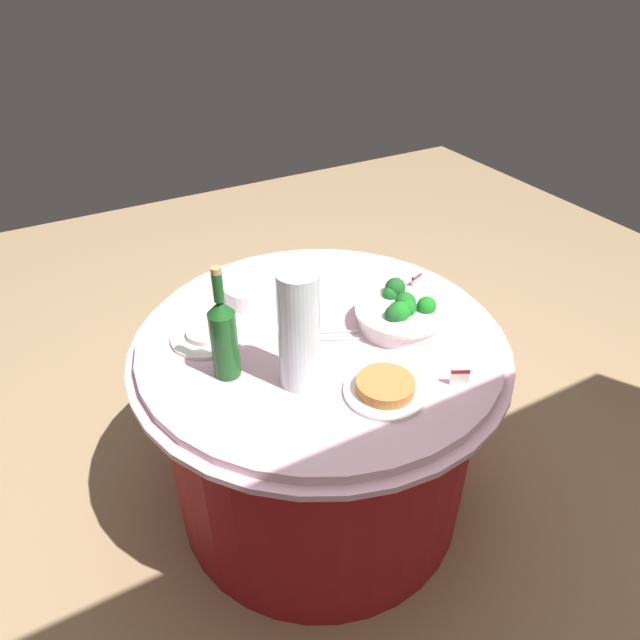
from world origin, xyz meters
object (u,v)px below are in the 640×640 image
(plate_stack, at_px, (254,290))
(wine_bottle, at_px, (224,336))
(decorative_fruit_vase, at_px, (299,337))
(serving_tongs, at_px, (331,335))
(label_placard_front, at_px, (460,375))
(food_plate_peanuts, at_px, (385,388))
(food_plate_rice, at_px, (208,335))
(broccoli_bowl, at_px, (401,313))
(label_placard_mid, at_px, (416,280))

(plate_stack, xyz_separation_m, wine_bottle, (0.22, 0.32, 0.10))
(decorative_fruit_vase, height_order, serving_tongs, decorative_fruit_vase)
(label_placard_front, bearing_deg, serving_tongs, -61.13)
(plate_stack, bearing_deg, food_plate_peanuts, 100.67)
(serving_tongs, xyz_separation_m, food_plate_rice, (0.33, -0.17, 0.01))
(broccoli_bowl, relative_size, food_plate_peanuts, 1.27)
(food_plate_peanuts, bearing_deg, label_placard_mid, -135.08)
(plate_stack, height_order, label_placard_front, plate_stack)
(decorative_fruit_vase, distance_m, label_placard_front, 0.45)
(food_plate_peanuts, xyz_separation_m, label_placard_front, (-0.20, 0.07, 0.01))
(wine_bottle, distance_m, serving_tongs, 0.36)
(broccoli_bowl, relative_size, label_placard_mid, 5.09)
(serving_tongs, relative_size, food_plate_rice, 0.74)
(decorative_fruit_vase, height_order, food_plate_peanuts, decorative_fruit_vase)
(decorative_fruit_vase, xyz_separation_m, label_placard_front, (-0.37, 0.22, -0.12))
(label_placard_mid, bearing_deg, food_plate_peanuts, 44.92)
(label_placard_front, relative_size, label_placard_mid, 1.00)
(plate_stack, xyz_separation_m, label_placard_mid, (-0.51, 0.21, 0.00))
(wine_bottle, xyz_separation_m, serving_tongs, (-0.33, -0.01, -0.12))
(broccoli_bowl, height_order, wine_bottle, wine_bottle)
(decorative_fruit_vase, bearing_deg, label_placard_front, 149.22)
(decorative_fruit_vase, relative_size, serving_tongs, 2.09)
(food_plate_peanuts, distance_m, label_placard_front, 0.21)
(wine_bottle, distance_m, food_plate_peanuts, 0.45)
(plate_stack, bearing_deg, serving_tongs, 110.16)
(serving_tongs, distance_m, food_plate_peanuts, 0.29)
(decorative_fruit_vase, bearing_deg, wine_bottle, -37.59)
(plate_stack, xyz_separation_m, decorative_fruit_vase, (0.06, 0.45, 0.12))
(broccoli_bowl, bearing_deg, decorative_fruit_vase, 12.10)
(food_plate_rice, distance_m, label_placard_mid, 0.73)
(plate_stack, bearing_deg, label_placard_mid, 157.97)
(decorative_fruit_vase, xyz_separation_m, serving_tongs, (-0.17, -0.13, -0.14))
(plate_stack, relative_size, label_placard_front, 3.82)
(label_placard_front, bearing_deg, food_plate_peanuts, -18.33)
(wine_bottle, distance_m, label_placard_mid, 0.74)
(broccoli_bowl, height_order, serving_tongs, broccoli_bowl)
(broccoli_bowl, bearing_deg, wine_bottle, -4.16)
(food_plate_rice, xyz_separation_m, label_placard_front, (-0.52, 0.53, 0.02))
(label_placard_front, bearing_deg, broccoli_bowl, -94.13)
(plate_stack, distance_m, label_placard_front, 0.73)
(broccoli_bowl, height_order, food_plate_rice, broccoli_bowl)
(food_plate_rice, relative_size, label_placard_mid, 4.00)
(serving_tongs, relative_size, food_plate_peanuts, 0.74)
(decorative_fruit_vase, bearing_deg, broccoli_bowl, -167.90)
(wine_bottle, height_order, food_plate_rice, wine_bottle)
(broccoli_bowl, relative_size, serving_tongs, 1.72)
(food_plate_rice, bearing_deg, wine_bottle, 87.81)
(plate_stack, height_order, food_plate_peanuts, plate_stack)
(wine_bottle, height_order, food_plate_peanuts, wine_bottle)
(food_plate_peanuts, height_order, food_plate_rice, food_plate_peanuts)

